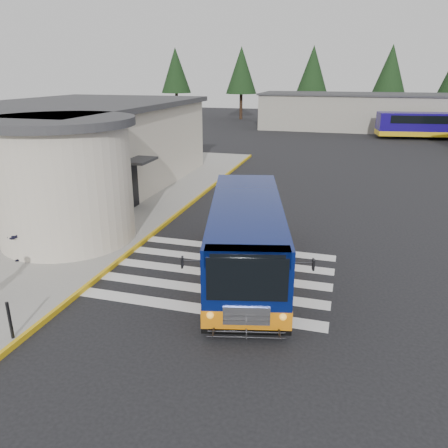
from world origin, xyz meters
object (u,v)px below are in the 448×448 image
(transit_bus, at_px, (246,241))
(bollard, at_px, (10,320))
(far_bus_a, at_px, (422,124))
(pedestrian_b, at_px, (15,236))

(transit_bus, bearing_deg, bollard, -143.64)
(bollard, height_order, far_bus_a, far_bus_a)
(transit_bus, relative_size, bollard, 8.99)
(bollard, distance_m, far_bus_a, 44.32)
(transit_bus, height_order, pedestrian_b, transit_bus)
(transit_bus, height_order, bollard, transit_bus)
(pedestrian_b, distance_m, bollard, 5.36)
(pedestrian_b, height_order, far_bus_a, far_bus_a)
(pedestrian_b, relative_size, bollard, 1.74)
(transit_bus, distance_m, bollard, 7.38)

